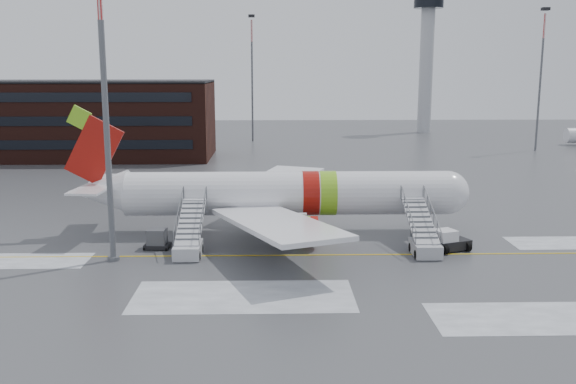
{
  "coord_description": "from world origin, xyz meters",
  "views": [
    {
      "loc": [
        -4.11,
        -48.62,
        14.21
      ],
      "look_at": [
        -2.82,
        4.09,
        4.0
      ],
      "focal_mm": 40.0,
      "sensor_mm": 36.0,
      "label": 1
    }
  ],
  "objects_px": {
    "airstair_fwd": "(423,239)",
    "uld_container": "(157,239)",
    "airstair_aft": "(189,241)",
    "pushback_tug": "(449,241)",
    "light_mast_near": "(105,106)",
    "airliner": "(277,194)"
  },
  "relations": [
    {
      "from": "pushback_tug",
      "to": "light_mast_near",
      "type": "xyz_separation_m",
      "value": [
        -25.9,
        -2.03,
        10.81
      ]
    },
    {
      "from": "airstair_fwd",
      "to": "uld_container",
      "type": "xyz_separation_m",
      "value": [
        -21.02,
        1.64,
        -0.31
      ]
    },
    {
      "from": "airliner",
      "to": "light_mast_near",
      "type": "bearing_deg",
      "value": -146.71
    },
    {
      "from": "pushback_tug",
      "to": "airstair_aft",
      "type": "bearing_deg",
      "value": -178.67
    },
    {
      "from": "airstair_fwd",
      "to": "pushback_tug",
      "type": "distance_m",
      "value": 2.22
    },
    {
      "from": "airliner",
      "to": "pushback_tug",
      "type": "bearing_deg",
      "value": -24.08
    },
    {
      "from": "airliner",
      "to": "uld_container",
      "type": "relative_size",
      "value": 16.85
    },
    {
      "from": "airstair_fwd",
      "to": "pushback_tug",
      "type": "height_order",
      "value": "airstair_fwd"
    },
    {
      "from": "uld_container",
      "to": "light_mast_near",
      "type": "bearing_deg",
      "value": -130.55
    },
    {
      "from": "airstair_fwd",
      "to": "pushback_tug",
      "type": "bearing_deg",
      "value": 12.43
    },
    {
      "from": "pushback_tug",
      "to": "airliner",
      "type": "bearing_deg",
      "value": 155.92
    },
    {
      "from": "light_mast_near",
      "to": "pushback_tug",
      "type": "bearing_deg",
      "value": 4.48
    },
    {
      "from": "airstair_aft",
      "to": "light_mast_near",
      "type": "relative_size",
      "value": 0.35
    },
    {
      "from": "airstair_aft",
      "to": "light_mast_near",
      "type": "bearing_deg",
      "value": -164.18
    },
    {
      "from": "uld_container",
      "to": "light_mast_near",
      "type": "xyz_separation_m",
      "value": [
        -2.73,
        -3.19,
        10.82
      ]
    },
    {
      "from": "pushback_tug",
      "to": "light_mast_near",
      "type": "relative_size",
      "value": 0.15
    },
    {
      "from": "airstair_fwd",
      "to": "airstair_aft",
      "type": "bearing_deg",
      "value": 180.0
    },
    {
      "from": "airstair_fwd",
      "to": "light_mast_near",
      "type": "distance_m",
      "value": 26.02
    },
    {
      "from": "airstair_fwd",
      "to": "light_mast_near",
      "type": "xyz_separation_m",
      "value": [
        -23.75,
        -1.56,
        10.5
      ]
    },
    {
      "from": "pushback_tug",
      "to": "uld_container",
      "type": "height_order",
      "value": "pushback_tug"
    },
    {
      "from": "airliner",
      "to": "uld_container",
      "type": "bearing_deg",
      "value": -152.95
    },
    {
      "from": "airstair_fwd",
      "to": "airstair_aft",
      "type": "height_order",
      "value": "same"
    }
  ]
}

